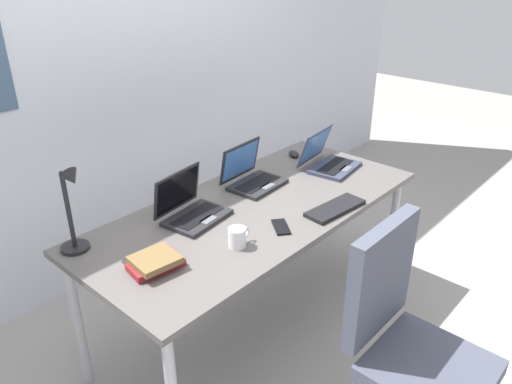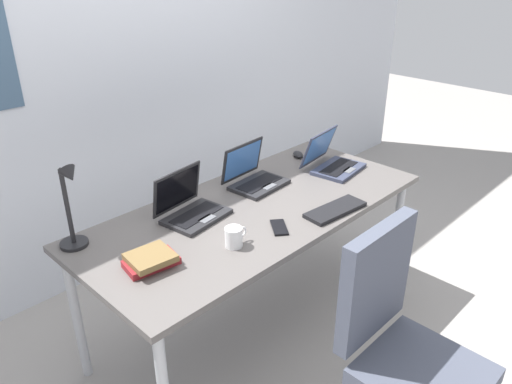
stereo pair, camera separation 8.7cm
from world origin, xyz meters
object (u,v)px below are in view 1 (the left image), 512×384
laptop_near_mouse (252,177)px  external_keyboard (335,208)px  coffee_mug (237,237)px  office_chair (409,363)px  computer_mouse (294,154)px  book_stack (155,262)px  cell_phone (281,227)px  laptop_near_lamp (191,209)px  laptop_far_corner (329,161)px  desk_lamp (72,211)px

laptop_near_mouse → external_keyboard: bearing=-83.4°
coffee_mug → external_keyboard: bearing=-12.8°
laptop_near_mouse → office_chair: 1.20m
computer_mouse → book_stack: bearing=-134.7°
external_keyboard → cell_phone: (-0.31, 0.09, -0.01)m
laptop_near_lamp → coffee_mug: 0.34m
laptop_far_corner → cell_phone: size_ratio=2.48×
cell_phone → coffee_mug: (-0.24, 0.04, 0.04)m
office_chair → book_stack: bearing=122.7°
book_stack → coffee_mug: bearing=-20.9°
laptop_near_lamp → coffee_mug: bearing=-96.0°
computer_mouse → book_stack: book_stack is taller
external_keyboard → coffee_mug: coffee_mug is taller
computer_mouse → office_chair: size_ratio=0.10×
laptop_near_mouse → coffee_mug: (-0.50, -0.37, -0.00)m
computer_mouse → cell_phone: computer_mouse is taller
desk_lamp → laptop_near_mouse: bearing=-5.3°
external_keyboard → office_chair: office_chair is taller
desk_lamp → laptop_near_mouse: desk_lamp is taller
laptop_near_mouse → external_keyboard: size_ratio=0.95×
external_keyboard → computer_mouse: 0.71m
cell_phone → coffee_mug: size_ratio=1.20×
laptop_near_mouse → coffee_mug: bearing=-143.3°
laptop_far_corner → coffee_mug: size_ratio=2.98×
cell_phone → computer_mouse: bearing=71.9°
desk_lamp → laptop_near_lamp: 0.55m
book_stack → cell_phone: bearing=-16.1°
desk_lamp → computer_mouse: bearing=-0.3°
laptop_near_lamp → office_chair: office_chair is taller
desk_lamp → laptop_far_corner: size_ratio=1.19×
computer_mouse → book_stack: 1.34m
desk_lamp → laptop_near_lamp: (0.51, -0.12, -0.15)m
desk_lamp → book_stack: 0.40m
computer_mouse → cell_phone: bearing=-114.4°
laptop_near_mouse → computer_mouse: laptop_near_mouse is taller
external_keyboard → coffee_mug: size_ratio=2.92×
desk_lamp → computer_mouse: desk_lamp is taller
cell_phone → coffee_mug: 0.25m
laptop_near_mouse → book_stack: laptop_near_mouse is taller
laptop_far_corner → coffee_mug: laptop_far_corner is taller
laptop_near_lamp → computer_mouse: bearing=7.2°
laptop_near_mouse → book_stack: bearing=-163.8°
laptop_near_lamp → office_chair: size_ratio=0.34×
book_stack → computer_mouse: bearing=14.1°
laptop_near_lamp → book_stack: (-0.37, -0.21, -0.02)m
computer_mouse → book_stack: size_ratio=0.42×
office_chair → cell_phone: bearing=87.9°
desk_lamp → laptop_far_corner: desk_lamp is taller
laptop_far_corner → external_keyboard: bearing=-141.8°
book_stack → office_chair: size_ratio=0.23×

